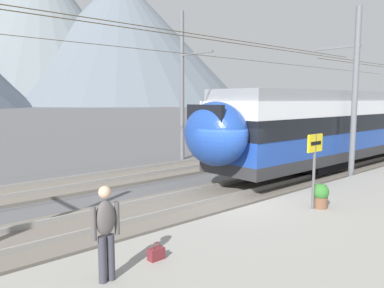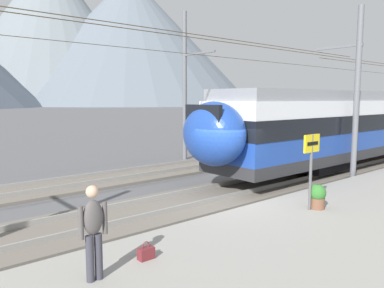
{
  "view_description": "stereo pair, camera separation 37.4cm",
  "coord_description": "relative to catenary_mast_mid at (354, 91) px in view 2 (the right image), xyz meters",
  "views": [
    {
      "loc": [
        -8.86,
        -7.92,
        3.48
      ],
      "look_at": [
        1.35,
        3.61,
        1.64
      ],
      "focal_mm": 35.2,
      "sensor_mm": 36.0,
      "label": 1
    },
    {
      "loc": [
        -8.57,
        -8.16,
        3.48
      ],
      "look_at": [
        1.35,
        3.61,
        1.64
      ],
      "focal_mm": 35.2,
      "sensor_mm": 36.0,
      "label": 2
    }
  ],
  "objects": [
    {
      "name": "ground_plane",
      "position": [
        -6.86,
        0.38,
        -3.82
      ],
      "size": [
        400.0,
        400.0,
        0.0
      ],
      "primitive_type": "plane",
      "color": "#565659"
    },
    {
      "name": "track_near",
      "position": [
        -6.86,
        1.66,
        -3.75
      ],
      "size": [
        120.0,
        3.0,
        0.28
      ],
      "color": "#6B6359",
      "rests_on": "ground"
    },
    {
      "name": "track_far",
      "position": [
        -6.86,
        6.68,
        -3.75
      ],
      "size": [
        120.0,
        3.0,
        0.28
      ],
      "color": "#6B6359",
      "rests_on": "ground"
    },
    {
      "name": "catenary_mast_mid",
      "position": [
        0.0,
        0.0,
        0.0
      ],
      "size": [
        41.76,
        2.1,
        7.27
      ],
      "color": "slate",
      "rests_on": "ground"
    },
    {
      "name": "catenary_mast_far_side",
      "position": [
        -1.83,
        8.84,
        0.5
      ],
      "size": [
        41.76,
        2.62,
        8.34
      ],
      "color": "slate",
      "rests_on": "ground"
    },
    {
      "name": "platform_sign",
      "position": [
        -6.13,
        -1.95,
        -1.9
      ],
      "size": [
        0.7,
        0.08,
        2.16
      ],
      "color": "#59595B",
      "rests_on": "platform_slab"
    },
    {
      "name": "passenger_walking",
      "position": [
        -12.71,
        -1.91,
        -2.54
      ],
      "size": [
        0.53,
        0.22,
        1.69
      ],
      "color": "#383842",
      "rests_on": "platform_slab"
    },
    {
      "name": "handbag_beside_passenger",
      "position": [
        -11.55,
        -1.76,
        -3.36
      ],
      "size": [
        0.32,
        0.18,
        0.36
      ],
      "color": "maroon",
      "rests_on": "platform_slab"
    },
    {
      "name": "potted_plant_platform_edge",
      "position": [
        -5.86,
        -2.03,
        -3.1
      ],
      "size": [
        0.49,
        0.49,
        0.71
      ],
      "color": "brown",
      "rests_on": "platform_slab"
    },
    {
      "name": "mountain_central_peak",
      "position": [
        67.86,
        217.98,
        39.96
      ],
      "size": [
        121.59,
        121.59,
        87.57
      ],
      "primitive_type": "cone",
      "color": "slate",
      "rests_on": "ground"
    },
    {
      "name": "mountain_right_ridge",
      "position": [
        104.13,
        190.68,
        34.05
      ],
      "size": [
        144.68,
        144.68,
        75.74
      ],
      "primitive_type": "cone",
      "color": "slate",
      "rests_on": "ground"
    }
  ]
}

